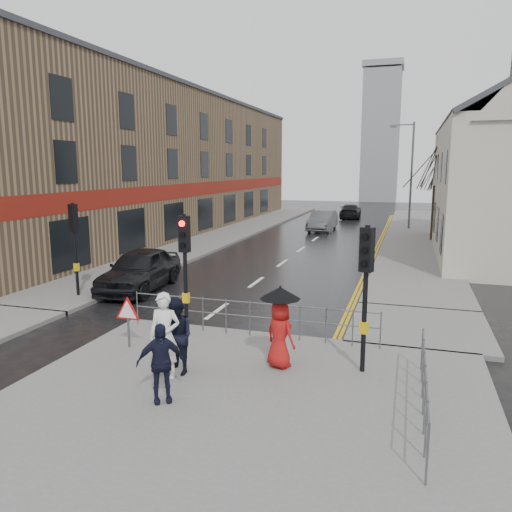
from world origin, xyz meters
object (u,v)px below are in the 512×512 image
Objects in this scene: pedestrian_b at (177,337)px; pedestrian_d at (160,363)px; pedestrian_with_umbrella at (280,322)px; car_parked at (140,270)px; pedestrian_a at (165,335)px; car_mid at (322,221)px.

pedestrian_b reaches higher than pedestrian_d.
car_parked is (-7.31, 6.20, -0.41)m from pedestrian_with_umbrella.
car_parked is (-5.48, 8.61, -0.13)m from pedestrian_d.
pedestrian_b is (0.17, 0.25, -0.09)m from pedestrian_a.
pedestrian_a is 1.19× the size of pedestrian_d.
pedestrian_with_umbrella is (2.31, 1.30, 0.12)m from pedestrian_a.
car_parked is at bearing 116.00° from pedestrian_a.
pedestrian_b is at bearing -85.46° from car_mid.
pedestrian_a is at bearing 79.78° from pedestrian_d.
car_mid is (-1.30, 28.20, -0.34)m from pedestrian_a.
pedestrian_a is 9.02m from car_parked.
pedestrian_a reaches higher than car_mid.
pedestrian_a is 0.42× the size of car_mid.
pedestrian_a is 0.40× the size of car_parked.
pedestrian_b is 0.36× the size of car_parked.
pedestrian_a reaches higher than car_parked.
car_parked is 1.04× the size of car_mid.
pedestrian_with_umbrella is 27.15m from car_mid.
car_mid is at bearing 84.97° from pedestrian_a.
pedestrian_b is at bearing 69.40° from pedestrian_d.
pedestrian_d is 0.35× the size of car_mid.
pedestrian_a is 1.11× the size of pedestrian_b.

